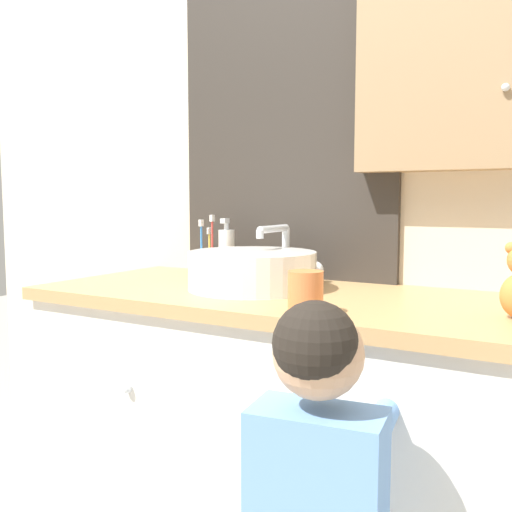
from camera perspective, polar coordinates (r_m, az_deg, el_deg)
name	(u,v)px	position (r m, az deg, el deg)	size (l,w,h in m)	color
wall_back	(341,140)	(1.81, 8.50, 11.41)	(3.20, 0.18, 2.50)	beige
vanity_counter	(287,442)	(1.66, 3.12, -18.05)	(1.40, 0.60, 0.84)	silver
sink_basin	(253,269)	(1.59, -0.27, -1.34)	(0.36, 0.41, 0.17)	white
toothbrush_holder	(208,261)	(1.93, -4.83, -0.45)	(0.08, 0.08, 0.20)	beige
soap_dispenser	(227,252)	(1.86, -2.96, 0.38)	(0.05, 0.05, 0.19)	white
drinking_cup	(305,292)	(1.26, 4.97, -3.63)	(0.08, 0.08, 0.09)	orange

